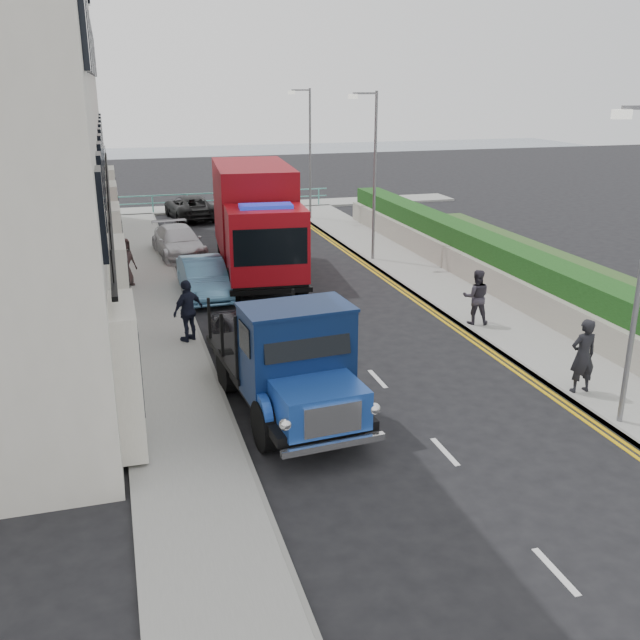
{
  "coord_description": "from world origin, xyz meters",
  "views": [
    {
      "loc": [
        -6.24,
        -14.0,
        7.4
      ],
      "look_at": [
        -1.25,
        3.07,
        1.4
      ],
      "focal_mm": 40.0,
      "sensor_mm": 36.0,
      "label": 1
    }
  ],
  "objects_px": {
    "lamp_near": "(639,253)",
    "parked_car_front": "(245,338)",
    "lamp_far": "(308,146)",
    "red_lorry": "(256,219)",
    "lamp_mid": "(372,167)",
    "bedford_lorry": "(294,370)",
    "pedestrian_east_near": "(583,356)"
  },
  "relations": [
    {
      "from": "lamp_near",
      "to": "bedford_lorry",
      "type": "distance_m",
      "value": 7.7
    },
    {
      "from": "red_lorry",
      "to": "parked_car_front",
      "type": "bearing_deg",
      "value": -98.61
    },
    {
      "from": "lamp_near",
      "to": "parked_car_front",
      "type": "xyz_separation_m",
      "value": [
        -7.23,
        6.31,
        -3.36
      ]
    },
    {
      "from": "lamp_near",
      "to": "parked_car_front",
      "type": "bearing_deg",
      "value": 138.87
    },
    {
      "from": "lamp_mid",
      "to": "bedford_lorry",
      "type": "xyz_separation_m",
      "value": [
        -6.86,
        -13.77,
        -2.72
      ]
    },
    {
      "from": "lamp_far",
      "to": "parked_car_front",
      "type": "distance_m",
      "value": 21.24
    },
    {
      "from": "lamp_far",
      "to": "lamp_mid",
      "type": "bearing_deg",
      "value": -90.0
    },
    {
      "from": "parked_car_front",
      "to": "pedestrian_east_near",
      "type": "xyz_separation_m",
      "value": [
        7.45,
        -4.67,
        0.42
      ]
    },
    {
      "from": "lamp_far",
      "to": "red_lorry",
      "type": "bearing_deg",
      "value": -114.95
    },
    {
      "from": "lamp_far",
      "to": "parked_car_front",
      "type": "xyz_separation_m",
      "value": [
        -7.23,
        -19.69,
        -3.36
      ]
    },
    {
      "from": "red_lorry",
      "to": "parked_car_front",
      "type": "xyz_separation_m",
      "value": [
        -2.11,
        -8.68,
        -1.65
      ]
    },
    {
      "from": "lamp_mid",
      "to": "pedestrian_east_near",
      "type": "xyz_separation_m",
      "value": [
        0.22,
        -14.35,
        -2.94
      ]
    },
    {
      "from": "lamp_mid",
      "to": "pedestrian_east_near",
      "type": "height_order",
      "value": "lamp_mid"
    },
    {
      "from": "lamp_near",
      "to": "bedford_lorry",
      "type": "relative_size",
      "value": 1.16
    },
    {
      "from": "lamp_far",
      "to": "pedestrian_east_near",
      "type": "bearing_deg",
      "value": -89.48
    },
    {
      "from": "lamp_far",
      "to": "bedford_lorry",
      "type": "relative_size",
      "value": 1.16
    },
    {
      "from": "lamp_near",
      "to": "red_lorry",
      "type": "bearing_deg",
      "value": 108.85
    },
    {
      "from": "pedestrian_east_near",
      "to": "lamp_near",
      "type": "bearing_deg",
      "value": 82.06
    },
    {
      "from": "lamp_near",
      "to": "lamp_far",
      "type": "height_order",
      "value": "same"
    },
    {
      "from": "pedestrian_east_near",
      "to": "lamp_far",
      "type": "bearing_deg",
      "value": -89.71
    },
    {
      "from": "bedford_lorry",
      "to": "pedestrian_east_near",
      "type": "height_order",
      "value": "bedford_lorry"
    },
    {
      "from": "lamp_mid",
      "to": "red_lorry",
      "type": "bearing_deg",
      "value": -168.91
    },
    {
      "from": "lamp_mid",
      "to": "parked_car_front",
      "type": "relative_size",
      "value": 1.88
    },
    {
      "from": "lamp_mid",
      "to": "bedford_lorry",
      "type": "relative_size",
      "value": 1.16
    },
    {
      "from": "lamp_far",
      "to": "bedford_lorry",
      "type": "distance_m",
      "value": 24.89
    },
    {
      "from": "lamp_near",
      "to": "parked_car_front",
      "type": "height_order",
      "value": "lamp_near"
    },
    {
      "from": "lamp_near",
      "to": "lamp_mid",
      "type": "relative_size",
      "value": 1.0
    },
    {
      "from": "lamp_mid",
      "to": "bedford_lorry",
      "type": "distance_m",
      "value": 15.62
    },
    {
      "from": "lamp_mid",
      "to": "red_lorry",
      "type": "distance_m",
      "value": 5.49
    },
    {
      "from": "lamp_mid",
      "to": "bedford_lorry",
      "type": "bearing_deg",
      "value": -116.46
    },
    {
      "from": "lamp_mid",
      "to": "pedestrian_east_near",
      "type": "bearing_deg",
      "value": -89.11
    },
    {
      "from": "lamp_mid",
      "to": "parked_car_front",
      "type": "xyz_separation_m",
      "value": [
        -7.23,
        -9.69,
        -3.36
      ]
    }
  ]
}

